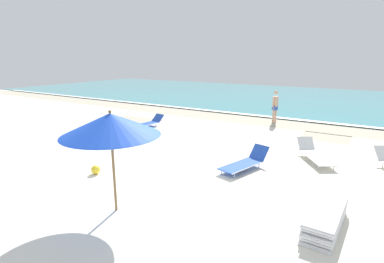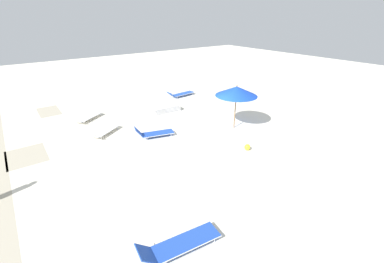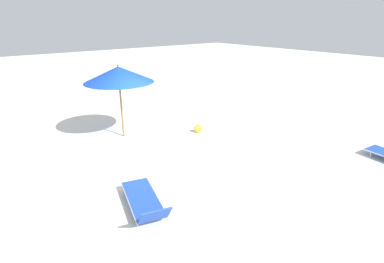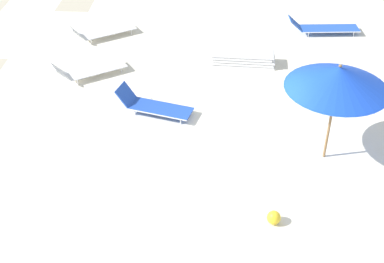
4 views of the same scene
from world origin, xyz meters
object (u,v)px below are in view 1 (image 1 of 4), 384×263
beach_umbrella (111,125)px  sun_lounger_near_water_left (315,154)px  sun_lounger_near_water_right (145,124)px  beachgoer_wading_adult (275,105)px  sun_lounger_beside_umbrella (245,162)px  lounger_stack (325,218)px  beach_ball (96,170)px

beach_umbrella → sun_lounger_near_water_left: bearing=61.7°
sun_lounger_near_water_left → sun_lounger_near_water_right: 8.32m
sun_lounger_near_water_right → beachgoer_wading_adult: (5.25, 4.69, 0.79)m
sun_lounger_beside_umbrella → sun_lounger_near_water_right: bearing=172.9°
beach_umbrella → lounger_stack: (4.32, 1.81, -1.88)m
sun_lounger_beside_umbrella → beach_ball: 4.73m
lounger_stack → sun_lounger_near_water_right: sun_lounger_near_water_right is taller
beach_umbrella → sun_lounger_beside_umbrella: bearing=69.2°
beach_umbrella → sun_lounger_near_water_left: 7.28m
sun_lounger_near_water_left → beach_umbrella: bearing=-151.3°
sun_lounger_near_water_left → sun_lounger_near_water_right: (-8.29, 0.72, -0.01)m
sun_lounger_beside_umbrella → sun_lounger_near_water_left: bearing=65.2°
beach_umbrella → lounger_stack: 5.04m
sun_lounger_near_water_right → beach_ball: size_ratio=8.29×
beach_umbrella → beachgoer_wading_adult: (0.29, 11.61, -1.08)m
lounger_stack → sun_lounger_near_water_left: bearing=105.1°
sun_lounger_near_water_right → beachgoer_wading_adult: 7.08m
beach_umbrella → sun_lounger_near_water_right: beach_umbrella is taller
beach_umbrella → lounger_stack: bearing=22.7°
sun_lounger_near_water_left → sun_lounger_near_water_right: sun_lounger_near_water_left is taller
sun_lounger_beside_umbrella → sun_lounger_near_water_left: (1.76, 2.05, -0.01)m
beach_ball → beach_umbrella: bearing=-30.7°
beach_umbrella → sun_lounger_beside_umbrella: size_ratio=1.18×
beach_umbrella → beachgoer_wading_adult: bearing=88.6°
sun_lounger_near_water_right → beach_ball: bearing=-56.7°
beach_umbrella → sun_lounger_beside_umbrella: (1.58, 4.15, -1.86)m
beachgoer_wading_adult → beach_ball: (-2.49, -10.31, -0.86)m
lounger_stack → sun_lounger_near_water_right: bearing=153.6°
lounger_stack → sun_lounger_near_water_left: 4.50m
lounger_stack → sun_lounger_near_water_left: sun_lounger_near_water_left is taller
sun_lounger_beside_umbrella → sun_lounger_near_water_right: 7.10m
sun_lounger_beside_umbrella → sun_lounger_near_water_right: size_ratio=0.87×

